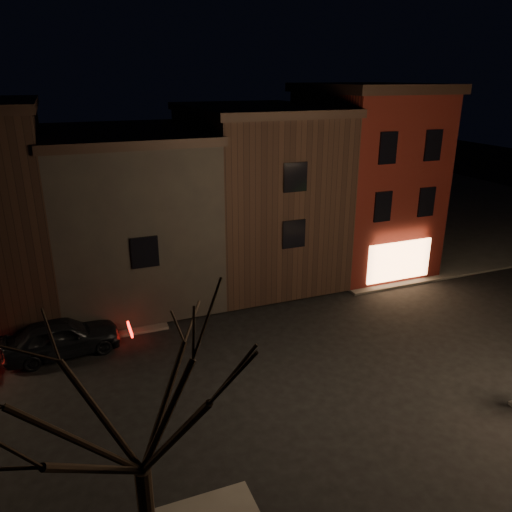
{
  "coord_description": "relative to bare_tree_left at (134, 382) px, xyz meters",
  "views": [
    {
      "loc": [
        -8.85,
        -15.51,
        10.99
      ],
      "look_at": [
        -0.86,
        4.52,
        3.2
      ],
      "focal_mm": 35.0,
      "sensor_mm": 36.0,
      "label": 1
    }
  ],
  "objects": [
    {
      "name": "ground",
      "position": [
        8.0,
        7.0,
        -5.43
      ],
      "size": [
        120.0,
        120.0,
        0.0
      ],
      "primitive_type": "plane",
      "color": "black",
      "rests_on": "ground"
    },
    {
      "name": "sidewalk_far_right",
      "position": [
        28.0,
        27.0,
        -5.37
      ],
      "size": [
        30.0,
        30.0,
        0.12
      ],
      "primitive_type": "cube",
      "color": "#2D2B28",
      "rests_on": "ground"
    },
    {
      "name": "corner_building",
      "position": [
        16.0,
        16.47,
        -0.03
      ],
      "size": [
        6.5,
        8.5,
        10.5
      ],
      "color": "#51130E",
      "rests_on": "ground"
    },
    {
      "name": "row_building_a",
      "position": [
        9.5,
        17.5,
        -0.6
      ],
      "size": [
        7.3,
        10.3,
        9.4
      ],
      "color": "black",
      "rests_on": "ground"
    },
    {
      "name": "row_building_b",
      "position": [
        2.25,
        17.5,
        -1.1
      ],
      "size": [
        7.8,
        10.3,
        8.4
      ],
      "color": "black",
      "rests_on": "ground"
    },
    {
      "name": "bare_tree_left",
      "position": [
        0.0,
        0.0,
        0.0
      ],
      "size": [
        5.6,
        5.6,
        7.5
      ],
      "color": "black",
      "rests_on": "sidewalk_near_left"
    },
    {
      "name": "parked_car_a",
      "position": [
        -1.56,
        11.5,
        -4.64
      ],
      "size": [
        4.8,
        2.28,
        1.58
      ],
      "primitive_type": "imported",
      "rotation": [
        0.0,
        0.0,
        1.66
      ],
      "color": "black",
      "rests_on": "ground"
    }
  ]
}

